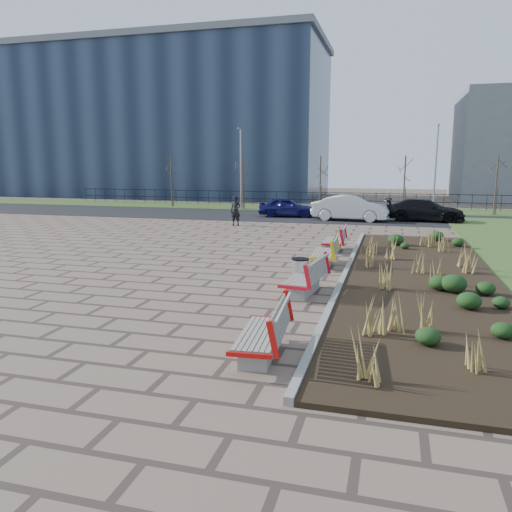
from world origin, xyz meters
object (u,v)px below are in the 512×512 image
(bench_c, at_px, (323,251))
(bench_d, at_px, (333,239))
(bench_a, at_px, (260,331))
(car_silver, at_px, (350,208))
(car_blue, at_px, (287,207))
(lamp_west, at_px, (241,169))
(lamp_east, at_px, (435,170))
(car_black, at_px, (424,210))
(litter_bin, at_px, (300,273))
(bench_b, at_px, (303,276))
(pedestrian, at_px, (236,211))

(bench_c, bearing_deg, bench_d, 87.89)
(bench_a, height_order, car_silver, car_silver)
(bench_a, distance_m, car_blue, 24.27)
(lamp_west, xyz_separation_m, lamp_east, (14.00, 0.00, 0.00))
(car_black, bearing_deg, bench_c, 168.80)
(bench_a, relative_size, litter_bin, 2.51)
(bench_b, bearing_deg, car_blue, 109.81)
(pedestrian, bearing_deg, bench_b, -59.78)
(car_blue, bearing_deg, lamp_east, -72.69)
(car_black, bearing_deg, litter_bin, 170.87)
(bench_a, distance_m, lamp_east, 28.75)
(pedestrian, bearing_deg, car_blue, 75.77)
(pedestrian, xyz_separation_m, lamp_west, (-2.62, 9.59, 2.19))
(bench_c, height_order, car_blue, car_blue)
(litter_bin, height_order, pedestrian, pedestrian)
(lamp_east, bearing_deg, car_blue, -155.40)
(bench_c, height_order, pedestrian, pedestrian)
(bench_c, bearing_deg, pedestrian, 120.67)
(bench_c, distance_m, lamp_east, 20.30)
(bench_d, xyz_separation_m, litter_bin, (-0.22, -6.32, -0.08))
(bench_a, bearing_deg, lamp_west, 103.30)
(lamp_west, bearing_deg, litter_bin, -68.94)
(bench_d, bearing_deg, litter_bin, -93.91)
(bench_d, bearing_deg, bench_b, -91.90)
(lamp_east, bearing_deg, bench_c, -104.38)
(bench_d, distance_m, car_blue, 12.94)
(car_silver, bearing_deg, pedestrian, 129.18)
(car_blue, height_order, car_black, car_black)
(bench_a, height_order, pedestrian, pedestrian)
(bench_c, bearing_deg, car_black, 72.24)
(bench_a, bearing_deg, bench_c, 85.60)
(bench_a, relative_size, pedestrian, 1.24)
(car_blue, distance_m, car_silver, 4.41)
(bench_b, distance_m, car_blue, 19.70)
(bench_c, bearing_deg, lamp_east, 73.51)
(bench_b, distance_m, litter_bin, 0.76)
(bench_a, xyz_separation_m, lamp_east, (5.00, 28.20, 2.54))
(bench_b, xyz_separation_m, car_black, (4.17, 18.91, 0.20))
(litter_bin, height_order, car_black, car_black)
(litter_bin, bearing_deg, bench_d, 87.99)
(bench_c, xyz_separation_m, lamp_west, (-9.00, 19.51, 2.54))
(bench_c, relative_size, lamp_east, 0.35)
(litter_bin, bearing_deg, car_blue, 103.04)
(bench_c, height_order, lamp_west, lamp_west)
(car_silver, xyz_separation_m, lamp_east, (5.24, 5.49, 2.25))
(bench_c, height_order, litter_bin, bench_c)
(pedestrian, bearing_deg, car_black, 30.82)
(litter_bin, distance_m, car_blue, 18.94)
(pedestrian, relative_size, lamp_east, 0.28)
(bench_b, distance_m, bench_c, 4.02)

